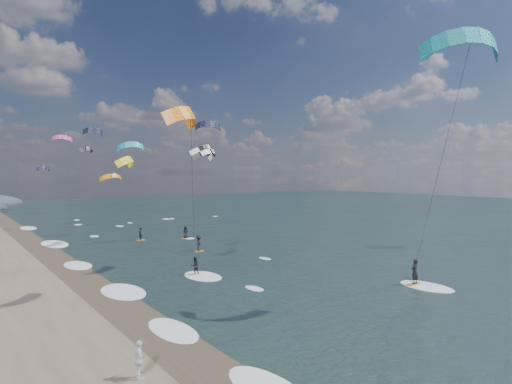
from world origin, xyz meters
TOP-DOWN VIEW (x-y plane):
  - ground at (0.00, 0.00)m, footprint 260.00×260.00m
  - wet_sand_strip at (-12.00, 10.00)m, footprint 3.00×240.00m
  - kitesurfer_near_a at (4.51, -1.46)m, footprint 8.08×9.44m
  - kitesurfer_near_b at (-6.33, 12.26)m, footprint 6.81×8.83m
  - far_kitesurfers at (1.84, 29.74)m, footprint 6.36×12.03m
  - bg_kite_field at (0.06, 52.49)m, footprint 12.01×78.01m
  - shoreline_surf at (-10.80, 14.75)m, footprint 2.40×79.40m
  - beach_walker at (-14.65, 1.79)m, footprint 0.56×1.00m

SIDE VIEW (x-z plane):
  - ground at x=0.00m, z-range 0.00..0.00m
  - shoreline_surf at x=-10.80m, z-range -0.06..0.06m
  - wet_sand_strip at x=-12.00m, z-range 0.00..0.01m
  - beach_walker at x=-14.65m, z-range 0.00..1.61m
  - far_kitesurfers at x=1.84m, z-range -0.03..1.71m
  - kitesurfer_near_b at x=-6.33m, z-range 1.49..15.02m
  - bg_kite_field at x=0.06m, z-range 7.62..16.02m
  - kitesurfer_near_a at x=4.51m, z-range 4.89..22.24m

